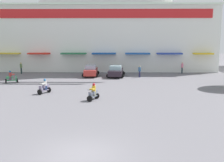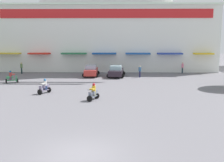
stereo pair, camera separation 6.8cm
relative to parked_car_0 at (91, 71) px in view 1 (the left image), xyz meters
name	(u,v)px [view 1 (the left image)]	position (x,y,z in m)	size (l,w,h in m)	color
ground_plane	(98,96)	(1.90, -12.85, -0.78)	(128.00, 128.00, 0.00)	slate
colonial_building	(107,17)	(1.90, 9.63, 7.92)	(34.80, 15.08, 20.50)	white
parked_car_0	(91,71)	(0.00, 0.00, 0.00)	(2.27, 4.22, 1.56)	#BA332D
parked_car_1	(116,71)	(3.51, -0.41, -0.01)	(2.60, 4.51, 1.55)	#281E28
scooter_rider_0	(93,93)	(1.60, -14.55, -0.18)	(1.03, 1.53, 1.49)	black
scooter_rider_2	(44,87)	(-3.44, -11.84, -0.18)	(1.12, 1.51, 1.46)	black
scooter_rider_4	(11,78)	(-9.02, -5.81, -0.17)	(1.54, 0.96, 1.50)	black
pedestrian_0	(140,71)	(6.75, -0.87, 0.11)	(0.42, 0.42, 1.59)	#262648
pedestrian_2	(182,67)	(13.50, 3.26, 0.17)	(0.41, 0.41, 1.66)	#22343C
pedestrian_3	(21,67)	(-10.64, 2.33, 0.20)	(0.39, 0.39, 1.70)	black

